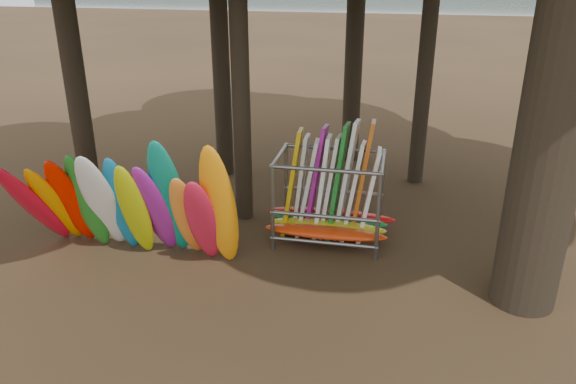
# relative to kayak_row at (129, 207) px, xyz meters

# --- Properties ---
(ground) EXTENTS (120.00, 120.00, 0.00)m
(ground) POSITION_rel_kayak_row_xyz_m (3.49, -0.30, -1.27)
(ground) COLOR #47331E
(ground) RESTS_ON ground
(lake) EXTENTS (160.00, 160.00, 0.00)m
(lake) POSITION_rel_kayak_row_xyz_m (3.49, 59.70, -1.27)
(lake) COLOR gray
(lake) RESTS_ON ground
(kayak_row) EXTENTS (5.16, 2.01, 3.13)m
(kayak_row) POSITION_rel_kayak_row_xyz_m (0.00, 0.00, 0.00)
(kayak_row) COLOR red
(kayak_row) RESTS_ON ground
(storage_rack) EXTENTS (3.14, 1.51, 2.88)m
(storage_rack) POSITION_rel_kayak_row_xyz_m (4.10, 1.82, -0.27)
(storage_rack) COLOR slate
(storage_rack) RESTS_ON ground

